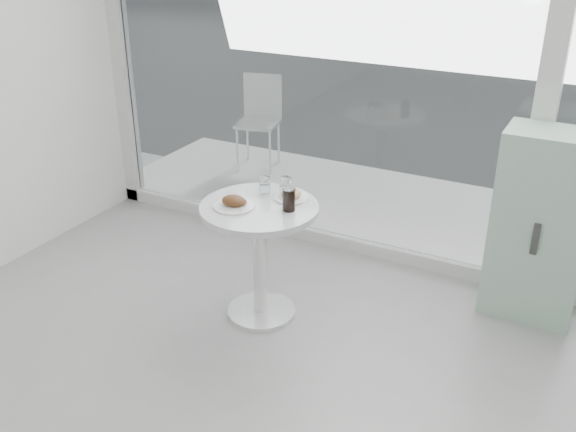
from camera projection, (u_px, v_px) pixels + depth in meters
The scene contains 11 objects.
storefront at pixel (421, 25), 4.08m from camera, with size 5.00×0.14×3.00m.
main_table at pixel (260, 238), 3.93m from camera, with size 0.72×0.72×0.77m.
patio_deck at pixel (423, 215), 5.47m from camera, with size 5.60×1.60×0.05m, color white.
street at pixel (573, 22), 15.25m from camera, with size 40.00×24.00×0.00m, color #3B3B3B.
mint_cabinet at pixel (540, 226), 3.95m from camera, with size 0.56×0.40×1.22m.
patio_chair at pixel (260, 115), 6.29m from camera, with size 0.47×0.47×0.90m.
plate_fritter at pixel (234, 203), 3.81m from camera, with size 0.25×0.25×0.07m.
plate_donut at pixel (291, 196), 3.92m from camera, with size 0.21×0.21×0.05m.
water_tumbler_a at pixel (265, 186), 3.98m from camera, with size 0.07×0.07×0.11m.
water_tumbler_b at pixel (286, 188), 3.95m from camera, with size 0.07×0.07×0.12m.
cola_glass at pixel (289, 199), 3.75m from camera, with size 0.08×0.08×0.15m.
Camera 1 is at (1.27, -1.12, 2.36)m, focal length 40.00 mm.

